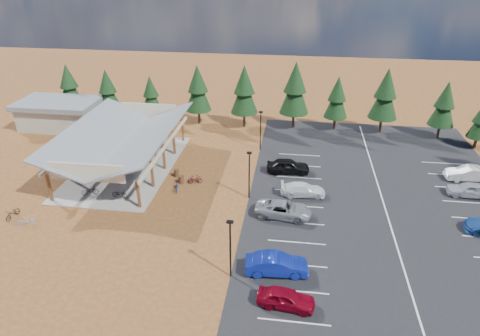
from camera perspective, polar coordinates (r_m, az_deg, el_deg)
ground at (r=43.01m, az=-5.77°, el=-4.83°), size 140.00×140.00×0.00m
asphalt_lot at (r=45.50m, az=18.53°, el=-4.29°), size 27.00×44.00×0.04m
concrete_pad at (r=51.75m, az=-14.85°, el=0.20°), size 10.60×18.60×0.10m
bike_pavilion at (r=50.23m, az=-15.35°, el=4.05°), size 11.65×19.40×4.97m
outbuilding at (r=66.21m, az=-22.93°, el=6.71°), size 11.00×7.00×3.90m
lamp_post_0 at (r=32.37m, az=-1.31°, el=-10.24°), size 0.50×0.25×5.14m
lamp_post_1 at (r=42.46m, az=1.23°, el=-0.51°), size 0.50×0.25×5.14m
lamp_post_2 at (r=53.35m, az=2.76°, el=5.37°), size 0.50×0.25×5.14m
trash_bin_0 at (r=46.75m, az=-7.82°, el=-1.55°), size 0.60×0.60×0.90m
trash_bin_1 at (r=48.22m, az=-8.43°, el=-0.66°), size 0.60×0.60×0.90m
pine_0 at (r=69.71m, az=-21.87°, el=10.30°), size 3.41×3.41×7.93m
pine_1 at (r=65.68m, az=-17.25°, el=9.95°), size 3.30×3.30×7.69m
pine_2 at (r=64.20m, az=-11.81°, el=9.66°), size 2.89×2.89×6.74m
pine_3 at (r=61.66m, az=-5.65°, el=10.51°), size 3.70×3.70×8.62m
pine_4 at (r=60.11m, az=0.58°, el=10.36°), size 3.81×3.81×8.87m
pine_5 at (r=60.01m, az=7.35°, el=10.49°), size 4.07×4.07×9.48m
pine_6 at (r=60.87m, az=12.81°, el=9.14°), size 3.26×3.26×7.59m
pine_7 at (r=61.15m, az=18.82°, el=9.33°), size 3.88×3.88×9.04m
pine_8 at (r=62.26m, az=25.61°, el=7.69°), size 3.36×3.36×7.83m
bike_0 at (r=46.66m, az=-19.38°, el=-2.88°), size 1.78×1.10×0.88m
bike_1 at (r=49.03m, az=-17.59°, el=-0.98°), size 1.81×1.03×1.05m
bike_2 at (r=53.03m, az=-18.55°, el=0.97°), size 1.87×0.83×0.95m
bike_3 at (r=57.68m, az=-14.53°, el=3.68°), size 1.78×0.78×1.03m
bike_4 at (r=45.20m, az=-15.75°, el=-3.32°), size 1.69×0.69×0.87m
bike_5 at (r=48.80m, az=-14.91°, el=-0.74°), size 1.82×0.87×1.05m
bike_6 at (r=52.54m, az=-11.61°, el=1.60°), size 1.73×0.61×0.91m
bike_7 at (r=57.30m, az=-9.82°, el=4.00°), size 1.74×0.70×1.02m
bike_8 at (r=45.85m, az=-28.03°, el=-5.35°), size 0.79×1.88×0.96m
bike_9 at (r=44.03m, az=-26.55°, el=-6.31°), size 1.64×1.25×0.98m
bike_14 at (r=45.42m, az=-8.43°, el=-2.51°), size 0.95×1.77×0.88m
bike_15 at (r=46.82m, az=-6.09°, el=-1.38°), size 1.53×1.10×0.91m
bike_16 at (r=46.52m, az=-6.01°, el=-1.63°), size 1.66×1.05×0.82m
car_0 at (r=31.59m, az=6.16°, el=-16.88°), size 4.25×2.09×1.39m
car_1 at (r=34.07m, az=4.90°, el=-12.71°), size 5.03×2.13×1.61m
car_2 at (r=40.72m, az=5.80°, el=-5.53°), size 5.49×2.87×1.48m
car_3 at (r=44.40m, az=8.40°, el=-2.85°), size 4.69×2.18×1.33m
car_4 at (r=48.64m, az=6.42°, el=0.27°), size 4.97×2.38×1.64m
car_8 at (r=49.65m, az=28.29°, el=-2.55°), size 4.50×2.10×1.49m
car_9 at (r=53.05m, az=28.14°, el=-0.64°), size 4.89×1.95×1.58m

